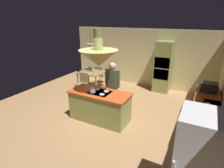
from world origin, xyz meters
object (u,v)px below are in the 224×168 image
(kitchen_island, at_px, (100,106))
(dining_table, at_px, (92,74))
(cooking_pot_on_cooktop, at_px, (92,90))
(cup_on_table, at_px, (90,72))
(chair_facing_island, at_px, (83,82))
(canister_flour, at_px, (207,109))
(refrigerator, at_px, (199,167))
(chair_by_back_wall, at_px, (100,74))
(person_at_island, at_px, (113,84))
(canister_sugar, at_px, (207,106))
(potted_plant_on_table, at_px, (91,68))
(microwave_on_counter, at_px, (209,87))
(oven_tower, at_px, (163,67))

(kitchen_island, bearing_deg, dining_table, 128.99)
(cooking_pot_on_cooktop, bearing_deg, cup_on_table, 126.75)
(chair_facing_island, relative_size, canister_flour, 4.95)
(cooking_pot_on_cooktop, bearing_deg, kitchen_island, 39.09)
(refrigerator, xyz_separation_m, chair_by_back_wall, (-4.50, 4.48, -0.39))
(chair_facing_island, distance_m, chair_by_back_wall, 1.36)
(kitchen_island, xyz_separation_m, dining_table, (-1.70, 2.10, 0.20))
(chair_by_back_wall, distance_m, cup_on_table, 0.96)
(dining_table, xyz_separation_m, person_at_island, (1.78, -1.42, 0.31))
(chair_by_back_wall, relative_size, canister_sugar, 5.92)
(refrigerator, distance_m, potted_plant_on_table, 5.93)
(cup_on_table, bearing_deg, refrigerator, -38.72)
(chair_facing_island, height_order, cooking_pot_on_cooktop, cooking_pot_on_cooktop)
(refrigerator, relative_size, person_at_island, 1.06)
(microwave_on_counter, bearing_deg, oven_tower, 135.93)
(kitchen_island, height_order, dining_table, kitchen_island)
(dining_table, xyz_separation_m, microwave_on_counter, (4.54, -0.54, 0.40))
(refrigerator, height_order, canister_flour, refrigerator)
(canister_flour, xyz_separation_m, microwave_on_counter, (0.00, 1.39, 0.05))
(cup_on_table, xyz_separation_m, cooking_pot_on_cooktop, (1.49, -2.00, 0.19))
(dining_table, distance_m, person_at_island, 2.29)
(kitchen_island, xyz_separation_m, refrigerator, (2.80, -1.70, 0.43))
(dining_table, height_order, cup_on_table, cup_on_table)
(kitchen_island, distance_m, cup_on_table, 2.52)
(dining_table, xyz_separation_m, cup_on_table, (0.05, -0.23, 0.14))
(canister_sugar, xyz_separation_m, microwave_on_counter, (0.00, 1.21, 0.07))
(canister_flour, bearing_deg, oven_tower, 119.50)
(dining_table, distance_m, potted_plant_on_table, 0.27)
(canister_sugar, xyz_separation_m, cooking_pot_on_cooktop, (-3.00, -0.48, 0.01))
(canister_flour, bearing_deg, potted_plant_on_table, 157.16)
(chair_facing_island, height_order, potted_plant_on_table, potted_plant_on_table)
(refrigerator, relative_size, potted_plant_on_table, 5.93)
(microwave_on_counter, bearing_deg, cooking_pot_on_cooktop, -150.63)
(kitchen_island, xyz_separation_m, chair_by_back_wall, (-1.70, 2.78, 0.04))
(potted_plant_on_table, relative_size, microwave_on_counter, 0.65)
(potted_plant_on_table, xyz_separation_m, cup_on_table, (0.10, -0.23, -0.12))
(kitchen_island, height_order, microwave_on_counter, microwave_on_counter)
(chair_by_back_wall, bearing_deg, oven_tower, -170.62)
(kitchen_island, bearing_deg, cup_on_table, 131.48)
(oven_tower, height_order, chair_by_back_wall, oven_tower)
(oven_tower, distance_m, chair_facing_island, 3.39)
(oven_tower, xyz_separation_m, chair_by_back_wall, (-2.80, -0.46, -0.55))
(refrigerator, height_order, cooking_pot_on_cooktop, refrigerator)
(microwave_on_counter, bearing_deg, chair_by_back_wall, 164.94)
(chair_by_back_wall, distance_m, potted_plant_on_table, 0.80)
(cup_on_table, xyz_separation_m, microwave_on_counter, (4.49, -0.31, 0.25))
(person_at_island, height_order, canister_sugar, person_at_island)
(oven_tower, relative_size, cup_on_table, 23.51)
(canister_flour, bearing_deg, kitchen_island, -176.62)
(oven_tower, bearing_deg, microwave_on_counter, -44.07)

